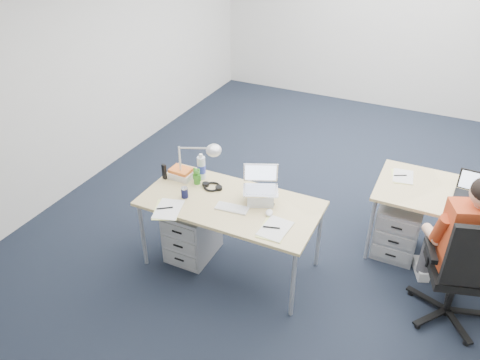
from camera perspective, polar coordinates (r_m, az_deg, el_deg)
name	(u,v)px	position (r m, az deg, el deg)	size (l,w,h in m)	color
floor	(331,219)	(5.31, 11.05, -4.67)	(7.00, 7.00, 0.00)	black
room	(350,69)	(4.52, 13.31, 13.07)	(6.02, 7.02, 2.80)	silver
desk_near	(230,206)	(4.22, -1.19, -3.23)	(1.60, 0.80, 0.73)	tan
desk_far	(466,202)	(4.75, 25.86, -2.39)	(1.60, 0.80, 0.73)	tan
office_chair	(455,290)	(4.32, 24.72, -12.09)	(0.87, 0.87, 1.11)	black
seated_person	(460,241)	(4.24, 25.24, -6.78)	(0.61, 0.83, 1.35)	#BD3E1B
drawer_pedestal_near	(193,231)	(4.61, -5.81, -6.22)	(0.40, 0.50, 0.55)	#A3A5A8
drawer_pedestal_far	(398,227)	(4.89, 18.72, -5.48)	(0.40, 0.50, 0.55)	#A3A5A8
silver_laptop	(261,186)	(4.11, 2.53, -0.78)	(0.31, 0.24, 0.33)	silver
wireless_keyboard	(232,208)	(4.10, -0.99, -3.43)	(0.29, 0.12, 0.01)	white
computer_mouse	(269,213)	(4.04, 3.58, -4.01)	(0.06, 0.10, 0.04)	white
headphones	(212,186)	(4.39, -3.41, -0.75)	(0.21, 0.16, 0.03)	black
can_koozie	(185,192)	(4.26, -6.77, -1.51)	(0.06, 0.06, 0.10)	#121539
water_bottle	(201,166)	(4.49, -4.73, 1.70)	(0.08, 0.08, 0.26)	silver
bear_figurine	(197,176)	(4.43, -5.29, 0.52)	(0.09, 0.07, 0.17)	#247E21
book_stack	(181,173)	(4.55, -7.17, 0.80)	(0.22, 0.16, 0.10)	silver
cordless_phone	(164,172)	(4.54, -9.22, 1.00)	(0.04, 0.03, 0.16)	black
papers_left	(167,210)	(4.14, -8.91, -3.59)	(0.21, 0.31, 0.01)	#EDF58D
papers_right	(274,229)	(3.88, 4.12, -5.98)	(0.21, 0.31, 0.01)	#EDF58D
sunglasses	(269,203)	(4.17, 3.59, -2.82)	(0.10, 0.05, 0.02)	black
desk_lamp	(193,161)	(4.37, -5.78, 2.37)	(0.42, 0.15, 0.47)	silver
dark_laptop	(478,189)	(4.65, 27.00, -0.94)	(0.35, 0.34, 0.26)	black
far_papers	(402,177)	(4.82, 19.15, 0.39)	(0.19, 0.27, 0.01)	white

